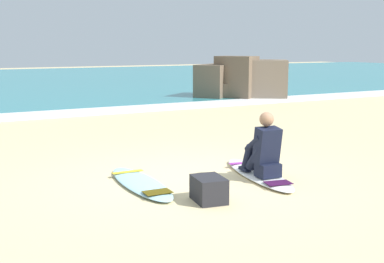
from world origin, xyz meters
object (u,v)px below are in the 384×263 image
surfboard_main (258,174)px  surfer_seated (264,151)px  surfboard_spare_near (141,183)px  beach_bag (209,189)px

surfboard_main → surfer_seated: size_ratio=2.29×
surfer_seated → surfboard_spare_near: 1.86m
surfboard_spare_near → beach_bag: (0.48, -1.10, 0.12)m
surfer_seated → beach_bag: surfer_seated is taller
surfboard_spare_near → surfer_seated: bearing=-18.9°
surfer_seated → surfboard_spare_near: (-1.72, 0.59, -0.40)m
surfboard_main → surfer_seated: surfer_seated is taller
surfer_seated → surfboard_main: bearing=74.3°
surfer_seated → surfboard_spare_near: bearing=161.1°
surfboard_main → surfboard_spare_near: same height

